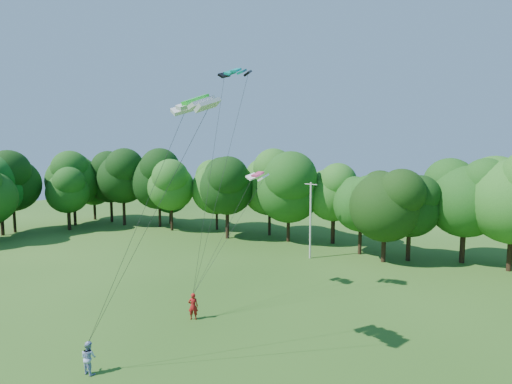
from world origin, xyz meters
The scene contains 9 objects.
utility_pole centered at (-2.67, 29.96, 4.38)m, with size 1.67×0.54×8.55m.
kite_flyer_left centered at (-3.40, 10.53, 0.96)m, with size 0.70×0.46×1.93m, color #A81615.
kite_flyer_right centered at (-3.75, 2.21, 0.90)m, with size 0.88×0.69×1.81m, color #A0B0DE.
kite_teal centered at (-2.49, 14.83, 18.02)m, with size 2.57×1.46×0.51m.
kite_green centered at (1.10, 5.61, 14.62)m, with size 3.38×2.42×0.66m.
kite_pink centered at (-2.35, 17.82, 10.06)m, with size 2.15×1.41×0.45m.
tree_back_west centered at (-30.90, 38.02, 6.12)m, with size 6.74×6.74×9.80m.
tree_back_center centered at (4.76, 32.62, 7.51)m, with size 8.27×8.27×12.03m.
tree_flank_west centered at (-45.19, 18.87, 7.11)m, with size 7.83×7.83×11.38m.
Camera 1 is at (14.48, -10.78, 12.00)m, focal length 28.00 mm.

